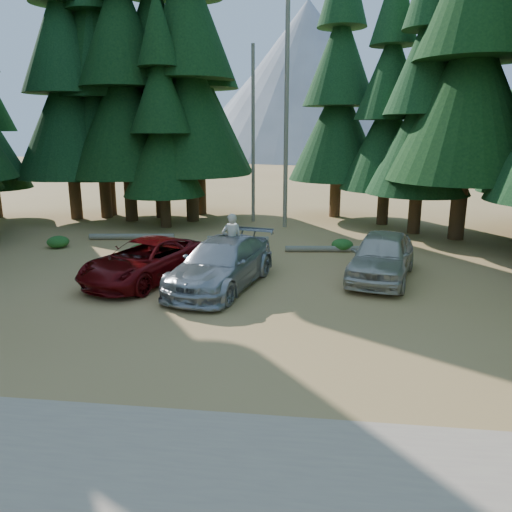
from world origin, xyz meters
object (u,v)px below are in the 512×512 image
object	(u,v)px
log_mid	(238,239)
log_right	(332,249)
silver_minivan_right	(382,256)
red_pickup	(146,261)
frisbee_player	(232,240)
log_left	(132,237)
silver_minivan_center	(222,264)

from	to	relation	value
log_mid	log_right	xyz separation A→B (m)	(4.60, -1.65, 0.01)
log_mid	silver_minivan_right	bearing A→B (deg)	-45.39
red_pickup	log_right	xyz separation A→B (m)	(6.91, 5.24, -0.62)
log_right	frisbee_player	bearing A→B (deg)	-134.39
log_right	log_left	bearing A→B (deg)	165.85
silver_minivan_center	frisbee_player	xyz separation A→B (m)	(0.24, 0.80, 0.67)
log_left	silver_minivan_right	bearing A→B (deg)	-31.59
silver_minivan_center	log_mid	world-z (taller)	silver_minivan_center
silver_minivan_right	log_left	size ratio (longest dim) A/B	1.21
red_pickup	silver_minivan_right	distance (m)	8.70
log_right	red_pickup	bearing A→B (deg)	-149.27
red_pickup	silver_minivan_center	bearing A→B (deg)	13.01
log_right	log_mid	bearing A→B (deg)	153.81
silver_minivan_right	silver_minivan_center	bearing A→B (deg)	-149.05
frisbee_player	log_mid	world-z (taller)	frisbee_player
red_pickup	log_left	size ratio (longest dim) A/B	1.28
red_pickup	log_right	distance (m)	8.70
silver_minivan_center	log_left	size ratio (longest dim) A/B	1.36
silver_minivan_right	log_mid	size ratio (longest dim) A/B	1.68
silver_minivan_right	log_right	size ratio (longest dim) A/B	1.20
frisbee_player	log_left	distance (m)	8.85
log_mid	log_right	world-z (taller)	log_right
silver_minivan_center	log_left	distance (m)	9.20
silver_minivan_right	log_right	bearing A→B (deg)	127.63
red_pickup	log_left	distance (m)	7.28
silver_minivan_right	red_pickup	bearing A→B (deg)	-157.00
log_mid	log_left	bearing A→B (deg)	179.52
red_pickup	silver_minivan_center	distance (m)	2.93
log_left	log_right	distance (m)	10.05
silver_minivan_right	log_right	world-z (taller)	silver_minivan_right
log_mid	log_right	size ratio (longest dim) A/B	0.72
log_right	silver_minivan_center	bearing A→B (deg)	-131.89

